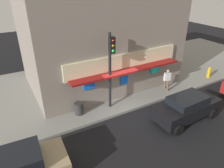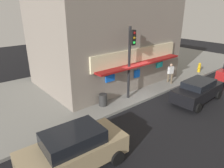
% 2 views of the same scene
% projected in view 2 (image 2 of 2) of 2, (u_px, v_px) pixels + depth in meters
% --- Properties ---
extents(ground_plane, '(57.12, 57.12, 0.00)m').
position_uv_depth(ground_plane, '(146.00, 101.00, 14.32)').
color(ground_plane, black).
extents(sidewalk, '(38.08, 10.14, 0.17)m').
position_uv_depth(sidewalk, '(102.00, 81.00, 17.90)').
color(sidewalk, gray).
rests_on(sidewalk, ground_plane).
extents(corner_building, '(11.11, 7.99, 6.98)m').
position_uv_depth(corner_building, '(107.00, 40.00, 17.10)').
color(corner_building, gray).
rests_on(corner_building, sidewalk).
extents(traffic_light, '(0.32, 0.58, 4.94)m').
position_uv_depth(traffic_light, '(131.00, 54.00, 13.32)').
color(traffic_light, black).
rests_on(traffic_light, sidewalk).
extents(fire_hydrant, '(0.52, 0.28, 0.94)m').
position_uv_depth(fire_hydrant, '(199.00, 67.00, 20.02)').
color(fire_hydrant, gold).
rests_on(fire_hydrant, sidewalk).
extents(trash_can, '(0.55, 0.55, 0.79)m').
position_uv_depth(trash_can, '(103.00, 100.00, 13.26)').
color(trash_can, '#2D2D2D').
rests_on(trash_can, sidewalk).
extents(pedestrian, '(0.61, 0.62, 1.68)m').
position_uv_depth(pedestrian, '(170.00, 72.00, 17.03)').
color(pedestrian, brown).
rests_on(pedestrian, sidewalk).
extents(parked_car_black, '(4.39, 2.06, 1.55)m').
position_uv_depth(parked_car_black, '(198.00, 90.00, 14.09)').
color(parked_car_black, black).
rests_on(parked_car_black, ground_plane).
extents(parked_car_tan, '(4.43, 2.26, 1.75)m').
position_uv_depth(parked_car_tan, '(74.00, 149.00, 8.19)').
color(parked_car_tan, '#9E8966').
rests_on(parked_car_tan, ground_plane).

